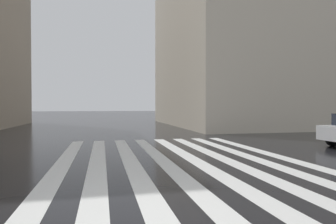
% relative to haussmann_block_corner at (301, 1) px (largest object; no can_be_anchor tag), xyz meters
% --- Properties ---
extents(ground_plane, '(220.00, 220.00, 0.00)m').
position_rel_haussmann_block_corner_xyz_m(ground_plane, '(-21.12, 18.33, -12.20)').
color(ground_plane, black).
extents(zebra_crossing, '(13.00, 7.50, 0.01)m').
position_rel_haussmann_block_corner_xyz_m(zebra_crossing, '(-17.12, 16.92, -12.20)').
color(zebra_crossing, silver).
rests_on(zebra_crossing, ground_plane).
extents(haussmann_block_corner, '(17.24, 26.22, 24.92)m').
position_rel_haussmann_block_corner_xyz_m(haussmann_block_corner, '(0.00, 0.00, 0.00)').
color(haussmann_block_corner, beige).
rests_on(haussmann_block_corner, ground_plane).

